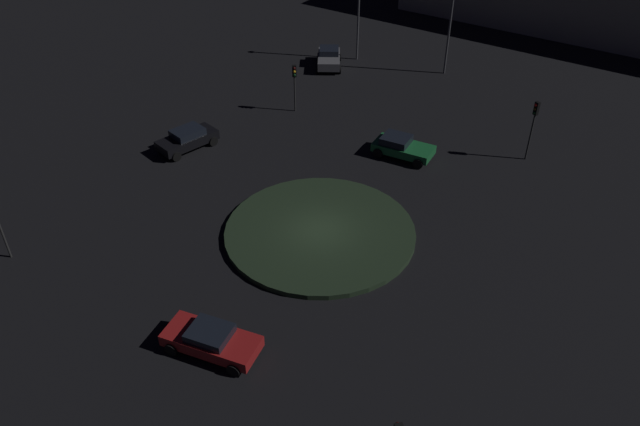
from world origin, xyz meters
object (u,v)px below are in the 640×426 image
car_green (402,147)px  car_black (187,139)px  car_red (211,340)px  streetlamp_west_near (359,2)px  car_grey (329,58)px  streetlamp_west (452,11)px  traffic_light_northwest (534,119)px  traffic_light_west (294,79)px

car_green → car_black: bearing=-155.8°
car_red → streetlamp_west_near: (-35.01, 4.23, 4.44)m
car_grey → streetlamp_west: (0.33, 10.01, 4.57)m
car_black → car_green: bearing=-47.6°
traffic_light_northwest → streetlamp_west: size_ratio=0.49×
traffic_light_northwest → traffic_light_west: 17.33m
car_black → streetlamp_west: (-15.03, 18.23, 4.60)m
car_green → traffic_light_northwest: 8.68m
traffic_light_west → streetlamp_west: 14.74m
car_green → streetlamp_west: size_ratio=0.51×
car_red → traffic_light_northwest: traffic_light_northwest is taller
traffic_light_northwest → traffic_light_west: (-5.27, -16.51, -0.36)m
traffic_light_northwest → streetlamp_west: bearing=-108.1°
car_red → streetlamp_west_near: size_ratio=0.56×
car_red → car_grey: car_grey is taller
car_red → streetlamp_west: (-32.76, 11.92, 4.68)m
traffic_light_northwest → streetlamp_west_near: (-16.08, -12.50, 2.12)m
streetlamp_west → car_grey: bearing=-91.9°
traffic_light_west → streetlamp_west_near: bearing=146.0°
car_green → streetlamp_west: (-14.38, 3.54, 4.63)m
car_red → traffic_light_west: bearing=-75.2°
car_black → traffic_light_northwest: bearing=-47.2°
car_red → streetlamp_west: 35.17m
traffic_light_west → car_black: bearing=-59.0°
car_red → traffic_light_northwest: size_ratio=1.12×
traffic_light_west → streetlamp_west_near: (-10.81, 4.01, 2.47)m
streetlamp_west_near → traffic_light_west: bearing=-20.3°
car_black → car_grey: bearing=11.7°
traffic_light_west → traffic_light_northwest: bearing=58.6°
traffic_light_northwest → streetlamp_west_near: streetlamp_west_near is taller
car_red → car_grey: bearing=-78.0°
car_green → traffic_light_west: bearing=166.1°
car_red → car_grey: size_ratio=1.16×
car_green → car_grey: bearing=135.4°
traffic_light_west → streetlamp_west_near: size_ratio=0.44×
car_black → traffic_light_west: size_ratio=1.17×
car_black → traffic_light_northwest: (-1.20, 23.05, 2.25)m
car_red → car_black: size_ratio=1.10×
car_black → streetlamp_west: size_ratio=0.50×
car_green → streetlamp_west: bearing=97.8°
streetlamp_west → car_red: bearing=-20.0°
traffic_light_northwest → streetlamp_west_near: bearing=-89.4°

